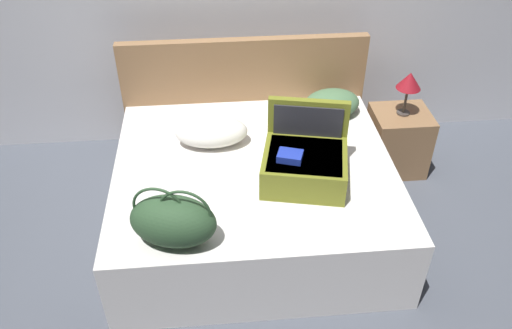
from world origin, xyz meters
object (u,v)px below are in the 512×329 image
(nightstand, at_px, (397,141))
(table_lamp, at_px, (409,82))
(pillow_center_head, at_px, (332,103))
(bed, at_px, (254,196))
(pillow_near_headboard, at_px, (211,132))
(hard_case_large, at_px, (305,161))
(duffel_bag, at_px, (173,220))

(nightstand, distance_m, table_lamp, 0.53)
(pillow_center_head, bearing_deg, bed, -137.35)
(pillow_near_headboard, height_order, nightstand, pillow_near_headboard)
(hard_case_large, xyz_separation_m, nightstand, (0.90, 0.74, -0.42))
(hard_case_large, distance_m, pillow_near_headboard, 0.72)
(table_lamp, bearing_deg, pillow_near_headboard, -168.27)
(pillow_center_head, distance_m, table_lamp, 0.59)
(pillow_near_headboard, height_order, table_lamp, table_lamp)
(hard_case_large, height_order, nightstand, hard_case_large)
(table_lamp, bearing_deg, nightstand, 0.00)
(duffel_bag, height_order, table_lamp, duffel_bag)
(pillow_near_headboard, relative_size, table_lamp, 1.43)
(pillow_center_head, bearing_deg, nightstand, -0.65)
(hard_case_large, bearing_deg, duffel_bag, -136.11)
(hard_case_large, height_order, pillow_center_head, hard_case_large)
(pillow_near_headboard, relative_size, pillow_center_head, 1.19)
(table_lamp, bearing_deg, hard_case_large, -140.59)
(hard_case_large, relative_size, table_lamp, 1.75)
(pillow_near_headboard, distance_m, pillow_center_head, 0.97)
(pillow_near_headboard, bearing_deg, hard_case_large, -36.87)
(hard_case_large, xyz_separation_m, pillow_center_head, (0.34, 0.75, -0.04))
(nightstand, bearing_deg, pillow_center_head, 179.35)
(pillow_center_head, bearing_deg, pillow_near_headboard, -161.04)
(duffel_bag, xyz_separation_m, table_lamp, (1.71, 1.23, 0.10))
(duffel_bag, relative_size, pillow_near_headboard, 1.07)
(pillow_near_headboard, distance_m, nightstand, 1.56)
(hard_case_large, relative_size, duffel_bag, 1.14)
(duffel_bag, height_order, nightstand, duffel_bag)
(bed, xyz_separation_m, pillow_near_headboard, (-0.27, 0.28, 0.37))
(duffel_bag, relative_size, nightstand, 1.04)
(duffel_bag, distance_m, table_lamp, 2.11)
(hard_case_large, height_order, duffel_bag, hard_case_large)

